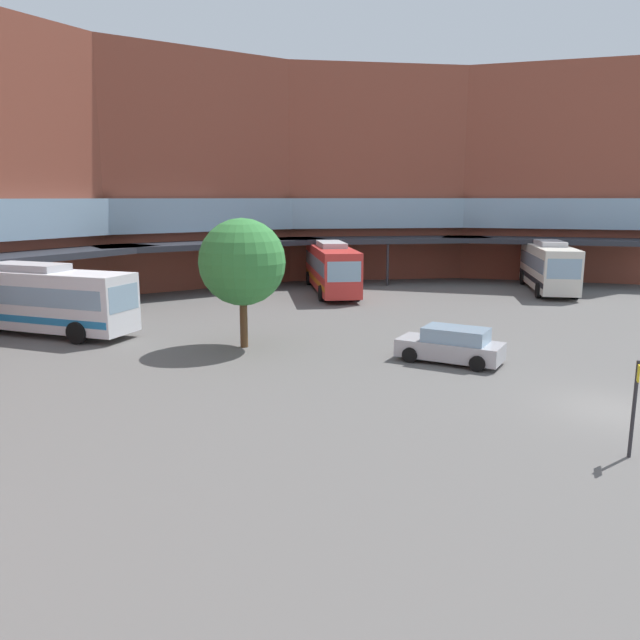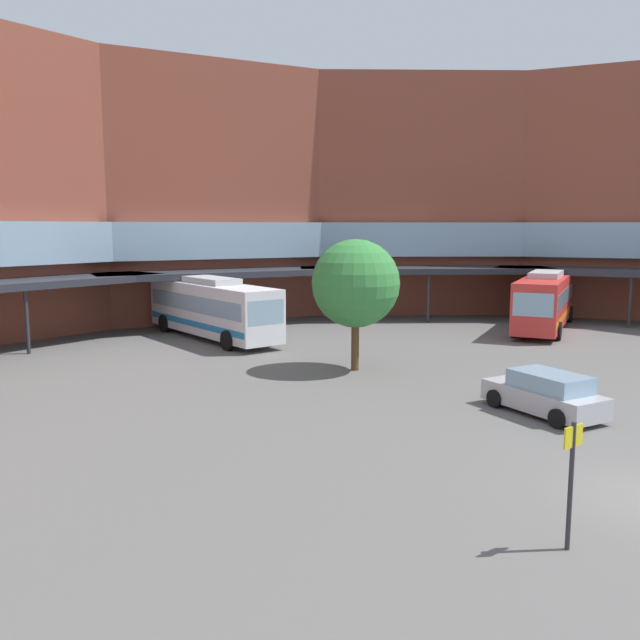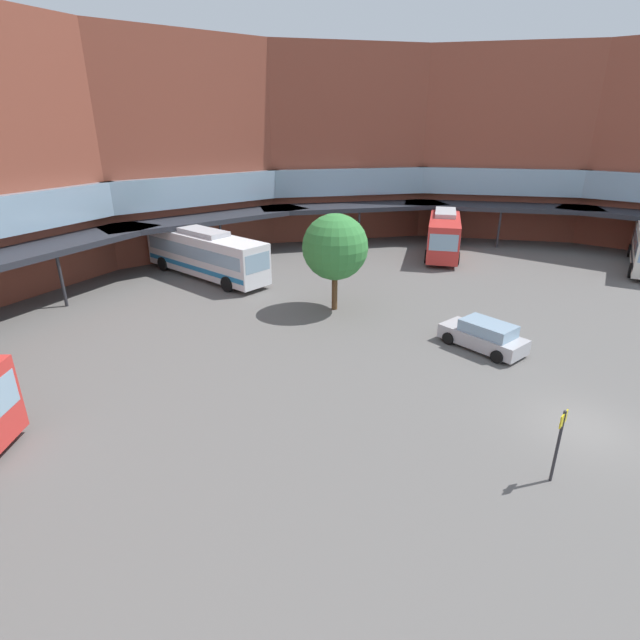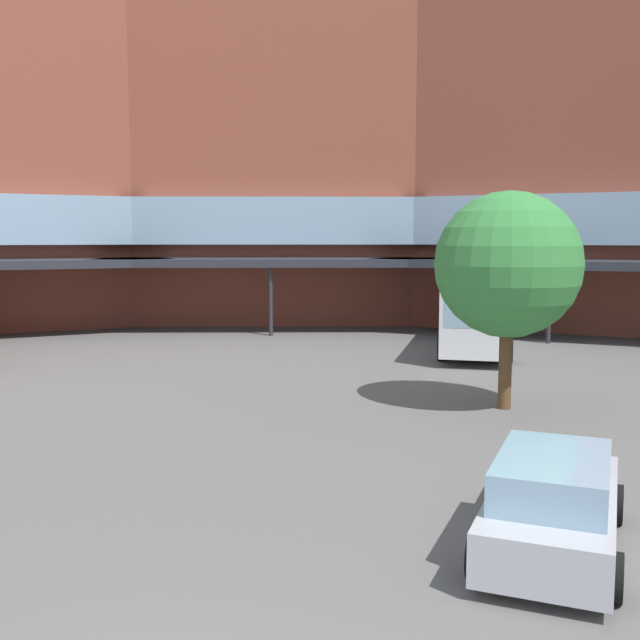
# 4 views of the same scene
# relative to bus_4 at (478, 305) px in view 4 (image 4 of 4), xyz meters

# --- Properties ---
(station_building) EXTENTS (79.51, 48.28, 17.64)m
(station_building) POSITION_rel_bus_4_xyz_m (-3.36, -6.77, 6.55)
(station_building) COLOR brown
(station_building) RESTS_ON ground
(bus_4) EXTENTS (3.05, 11.78, 3.63)m
(bus_4) POSITION_rel_bus_4_xyz_m (0.00, 0.00, 0.00)
(bus_4) COLOR white
(bus_4) RESTS_ON ground
(parked_car) EXTENTS (2.63, 4.65, 1.53)m
(parked_car) POSITION_rel_bus_4_xyz_m (1.05, -21.41, -1.10)
(parked_car) COLOR #B7B7BC
(parked_car) RESTS_ON ground
(plaza_tree) EXTENTS (4.03, 4.03, 6.04)m
(plaza_tree) POSITION_rel_bus_4_xyz_m (0.70, -11.81, 2.17)
(plaza_tree) COLOR brown
(plaza_tree) RESTS_ON ground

